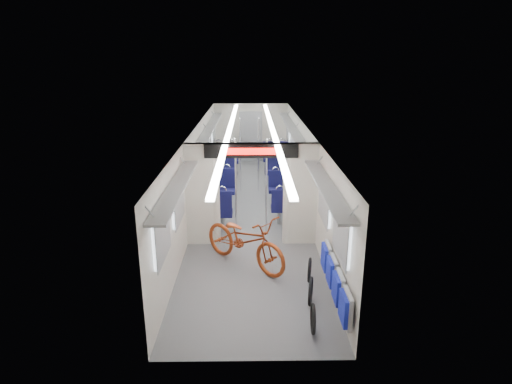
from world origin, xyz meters
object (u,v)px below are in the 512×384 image
bicycle (245,240)px  stanchion_far_left (240,155)px  flip_bench (335,280)px  seat_bay_far_right (278,161)px  stanchion_near_left (236,186)px  seat_bay_near_left (216,195)px  bike_hoop_c (309,271)px  bike_hoop_b (311,293)px  seat_bay_far_left (224,163)px  stanchion_near_right (266,188)px  stanchion_far_right (258,155)px  seat_bay_near_right (286,194)px  bike_hoop_a (313,320)px

bicycle → stanchion_far_left: bearing=45.8°
flip_bench → stanchion_far_left: bearing=104.1°
seat_bay_far_right → stanchion_far_left: bearing=-126.9°
seat_bay_far_right → stanchion_near_left: bearing=-104.6°
seat_bay_near_left → bike_hoop_c: bearing=-60.2°
seat_bay_near_left → seat_bay_far_right: seat_bay_far_right is taller
seat_bay_near_left → stanchion_near_left: stanchion_near_left is taller
bike_hoop_b → seat_bay_far_right: (-0.06, 8.18, 0.35)m
seat_bay_near_left → seat_bay_far_left: bearing=90.0°
bicycle → stanchion_near_right: (0.49, 1.63, 0.59)m
flip_bench → stanchion_near_right: size_ratio=0.92×
stanchion_near_left → stanchion_far_right: (0.59, 3.33, 0.00)m
bicycle → stanchion_near_right: bearing=26.9°
bike_hoop_b → seat_bay_near_left: 4.74m
seat_bay_far_left → seat_bay_far_right: size_ratio=1.01×
bicycle → stanchion_near_right: 1.80m
bike_hoop_b → stanchion_far_left: size_ratio=0.22×
seat_bay_near_right → stanchion_far_right: 2.24m
bike_hoop_b → seat_bay_near_right: seat_bay_near_right is taller
stanchion_far_left → stanchion_far_right: 0.56m
stanchion_near_left → seat_bay_far_right: bearing=75.4°
bike_hoop_b → stanchion_far_left: (-1.33, 6.50, 0.92)m
flip_bench → stanchion_near_right: (-1.01, 3.30, 0.57)m
flip_bench → seat_bay_far_left: size_ratio=0.91×
flip_bench → stanchion_near_left: stanchion_near_left is taller
bike_hoop_b → bike_hoop_c: bike_hoop_b is taller
bike_hoop_b → stanchion_far_right: size_ratio=0.22×
seat_bay_near_left → seat_bay_near_right: seat_bay_near_left is taller
bike_hoop_b → seat_bay_far_left: seat_bay_far_left is taller
flip_bench → bike_hoop_a: size_ratio=4.41×
bike_hoop_a → stanchion_near_right: (-0.58, 3.88, 0.94)m
flip_bench → seat_bay_near_right: size_ratio=1.09×
bike_hoop_c → seat_bay_far_left: (-2.02, 7.13, 0.37)m
bicycle → stanchion_near_left: (-0.22, 1.73, 0.59)m
seat_bay_near_right → stanchion_far_left: 2.45m
bike_hoop_c → bicycle: bearing=150.8°
bike_hoop_a → seat_bay_far_right: size_ratio=0.21×
bike_hoop_a → bike_hoop_c: bearing=84.3°
bike_hoop_b → stanchion_near_left: (-1.36, 3.20, 0.92)m
bicycle → stanchion_near_left: size_ratio=0.92×
bike_hoop_b → seat_bay_far_left: bearing=103.7°
seat_bay_near_right → seat_bay_far_right: size_ratio=0.84×
bicycle → bike_hoop_b: bearing=-98.7°
seat_bay_near_right → stanchion_near_right: 1.65m
seat_bay_far_left → stanchion_far_right: 1.90m
bike_hoop_c → stanchion_far_left: 5.96m
seat_bay_near_right → stanchion_far_left: size_ratio=0.84×
bike_hoop_b → bike_hoop_c: size_ratio=1.07×
seat_bay_near_left → stanchion_far_right: 2.57m
stanchion_far_right → stanchion_near_right: bearing=-88.0°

